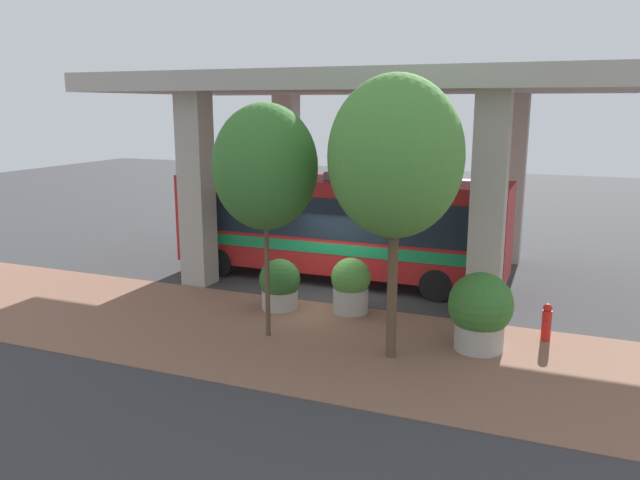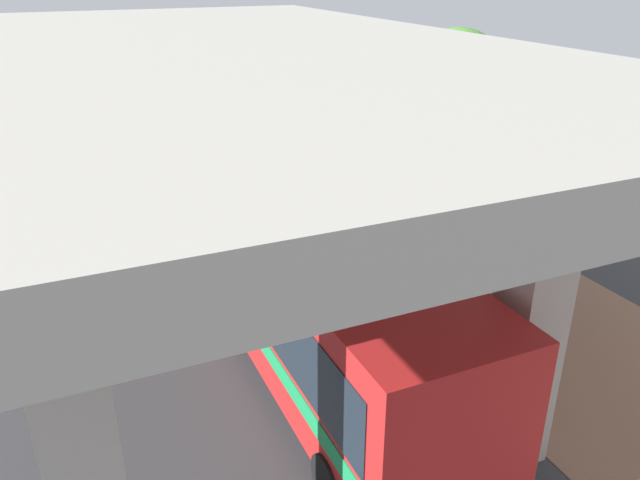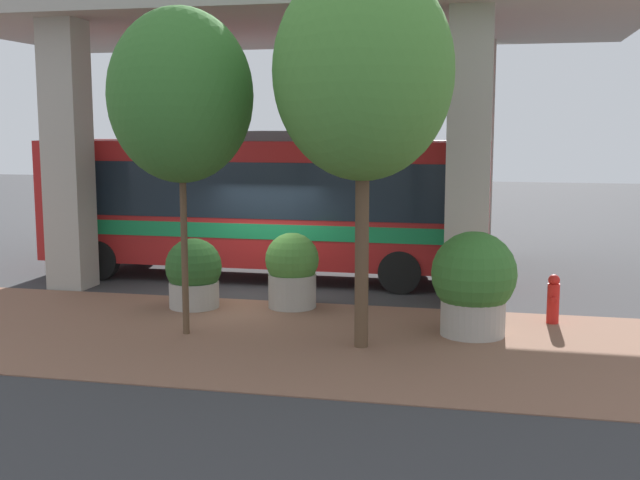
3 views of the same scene
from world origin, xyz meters
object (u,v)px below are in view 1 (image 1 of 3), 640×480
planter_middle (280,285)px  fire_hydrant (547,322)px  street_tree_near (396,158)px  planter_front (351,285)px  bus (338,221)px  planter_back (480,311)px  street_tree_far (265,167)px

planter_middle → fire_hydrant: bearing=-88.4°
street_tree_near → planter_front: bearing=35.6°
planter_middle → street_tree_near: 6.09m
bus → planter_front: 3.81m
planter_back → street_tree_near: bearing=123.4°
street_tree_near → fire_hydrant: bearing=-53.8°
bus → fire_hydrant: bus is taller
bus → planter_back: (-4.72, -5.42, -1.02)m
fire_hydrant → bus: bearing=63.2°
planter_front → planter_back: planter_back is taller
planter_back → street_tree_far: 6.30m
bus → planter_middle: bus is taller
planter_front → planter_back: (-1.48, -3.83, 0.18)m
planter_front → street_tree_near: street_tree_near is taller
street_tree_near → street_tree_far: (0.16, 3.33, -0.35)m
bus → planter_middle: bearing=173.1°
fire_hydrant → street_tree_near: size_ratio=0.15×
planter_front → street_tree_near: 5.15m
planter_front → street_tree_far: 4.60m
planter_middle → planter_back: planter_back is taller
planter_front → planter_back: 4.11m
bus → street_tree_far: (-5.80, -0.21, 2.37)m
street_tree_near → planter_back: bearing=-56.6°
planter_back → planter_middle: bearing=80.1°
fire_hydrant → planter_front: (0.25, 5.33, 0.32)m
planter_middle → street_tree_near: size_ratio=0.23×
bus → street_tree_far: street_tree_far is taller
planter_front → planter_middle: bearing=102.5°
fire_hydrant → planter_middle: 7.38m
fire_hydrant → planter_back: 2.00m
bus → fire_hydrant: 7.90m
bus → planter_front: bearing=-153.9°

